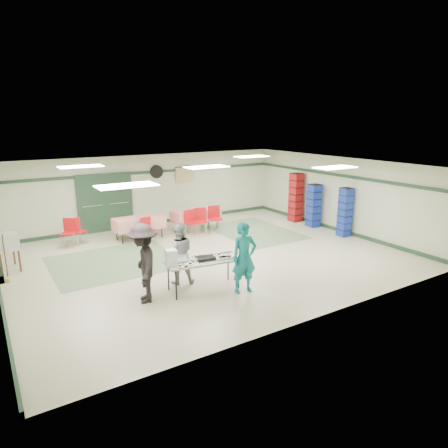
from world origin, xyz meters
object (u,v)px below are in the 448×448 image
volunteer_dark (143,263)px  chair_d (147,227)px  serving_table (204,261)px  crate_stack_blue_b (345,212)px  volunteer_grey (179,253)px  dining_table_a (196,215)px  chair_c (215,216)px  printer_table (6,247)px  chair_loose_b (69,230)px  volunteer_teal (244,258)px  crate_stack_red (296,197)px  office_printer (6,242)px  broom (5,257)px  chair_b (191,220)px  dining_table_b (139,223)px  chair_a (201,218)px  chair_loose_a (77,228)px  crate_stack_blue_a (314,206)px

volunteer_dark → chair_d: (1.70, 4.16, -0.38)m
serving_table → crate_stack_blue_b: crate_stack_blue_b is taller
volunteer_grey → dining_table_a: bearing=-102.4°
chair_c → printer_table: size_ratio=1.03×
volunteer_grey → chair_loose_b: size_ratio=1.67×
serving_table → volunteer_teal: 0.98m
crate_stack_red → chair_loose_b: bearing=171.8°
volunteer_teal → office_printer: (-4.65, 3.93, 0.11)m
printer_table → broom: broom is taller
chair_b → dining_table_b: bearing=155.1°
volunteer_dark → chair_a: size_ratio=1.93×
dining_table_a → chair_loose_a: bearing=171.3°
volunteer_dark → dining_table_b: size_ratio=1.05×
volunteer_grey → crate_stack_red: 7.48m
chair_d → printer_table: bearing=173.4°
volunteer_grey → office_printer: (-3.58, 2.65, 0.17)m
volunteer_grey → chair_c: size_ratio=1.66×
volunteer_grey → chair_c: (3.18, 3.64, -0.20)m
dining_table_b → crate_stack_blue_a: 6.52m
chair_b → chair_loose_a: (-3.64, 1.04, -0.02)m
volunteer_teal → chair_loose_a: (-2.51, 5.97, -0.31)m
chair_a → crate_stack_blue_b: (4.13, -2.92, 0.28)m
chair_a → crate_stack_red: (4.13, -0.37, 0.39)m
chair_loose_a → volunteer_teal: bearing=-91.8°
chair_a → chair_loose_b: bearing=-169.4°
volunteer_teal → volunteer_grey: bearing=139.4°
serving_table → printer_table: size_ratio=2.07×
serving_table → chair_loose_a: (-1.76, 5.35, -0.18)m
volunteer_teal → broom: size_ratio=1.37×
dining_table_a → chair_loose_b: size_ratio=1.92×
volunteer_teal → printer_table: 6.52m
chair_loose_a → chair_loose_b: chair_loose_b is taller
volunteer_teal → crate_stack_blue_b: crate_stack_blue_b is taller
chair_a → broom: bearing=-147.2°
dining_table_a → printer_table: (-6.28, -0.92, 0.07)m
broom → chair_a: bearing=3.8°
volunteer_teal → chair_loose_a: bearing=122.4°
serving_table → dining_table_a: 5.43m
volunteer_grey → chair_loose_a: size_ratio=1.78×
volunteer_dark → dining_table_b: volunteer_dark is taller
volunteer_teal → chair_a: 5.16m
chair_a → chair_b: (-0.39, 0.00, -0.02)m
crate_stack_blue_b → printer_table: (-10.30, 2.56, -0.22)m
crate_stack_red → crate_stack_blue_b: (0.00, -2.54, -0.11)m
chair_b → printer_table: bearing=177.0°
volunteer_grey → crate_stack_blue_b: (6.72, 0.72, 0.08)m
crate_stack_blue_b → chair_loose_b: bearing=156.0°
volunteer_dark → office_printer: 4.01m
volunteer_grey → office_printer: 4.45m
printer_table → crate_stack_blue_b: bearing=-20.6°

